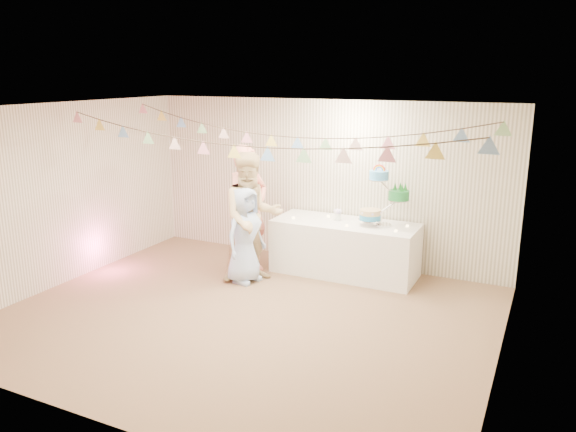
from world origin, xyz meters
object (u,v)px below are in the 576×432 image
at_px(table, 345,248).
at_px(person_child, 245,235).
at_px(cake_stand, 383,202).
at_px(person_adult_b, 252,218).
at_px(person_adult_a, 248,210).

bearing_deg(table, person_child, -141.84).
distance_m(cake_stand, person_child, 2.07).
bearing_deg(cake_stand, person_adult_b, -152.45).
distance_m(table, person_adult_b, 1.52).
relative_size(table, person_adult_a, 1.11).
xyz_separation_m(table, person_child, (-1.21, -0.95, 0.31)).
bearing_deg(person_adult_a, cake_stand, -51.76).
relative_size(table, person_adult_b, 1.14).
height_order(cake_stand, person_child, cake_stand).
relative_size(person_adult_a, person_child, 1.38).
distance_m(person_adult_a, person_child, 0.52).
distance_m(table, person_adult_a, 1.59).
bearing_deg(person_child, person_adult_b, -16.05).
bearing_deg(cake_stand, table, -174.81).
xyz_separation_m(person_adult_b, person_child, (-0.06, -0.11, -0.24)).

